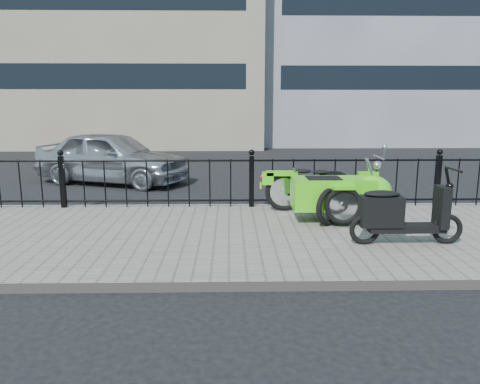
{
  "coord_description": "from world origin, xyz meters",
  "views": [
    {
      "loc": [
        -0.39,
        -7.27,
        2.1
      ],
      "look_at": [
        -0.24,
        -0.1,
        0.68
      ],
      "focal_mm": 35.0,
      "sensor_mm": 36.0,
      "label": 1
    }
  ],
  "objects_px": {
    "scooter": "(399,215)",
    "sedan_car": "(112,157)",
    "motorcycle_sidecar": "(341,191)",
    "spare_tire": "(330,207)"
  },
  "relations": [
    {
      "from": "scooter",
      "to": "sedan_car",
      "type": "distance_m",
      "value": 7.72
    },
    {
      "from": "scooter",
      "to": "sedan_car",
      "type": "bearing_deg",
      "value": 133.52
    },
    {
      "from": "sedan_car",
      "to": "motorcycle_sidecar",
      "type": "bearing_deg",
      "value": -110.75
    },
    {
      "from": "motorcycle_sidecar",
      "to": "spare_tire",
      "type": "xyz_separation_m",
      "value": [
        -0.27,
        -0.42,
        -0.17
      ]
    },
    {
      "from": "motorcycle_sidecar",
      "to": "scooter",
      "type": "relative_size",
      "value": 1.44
    },
    {
      "from": "scooter",
      "to": "spare_tire",
      "type": "distance_m",
      "value": 1.25
    },
    {
      "from": "scooter",
      "to": "sedan_car",
      "type": "height_order",
      "value": "sedan_car"
    },
    {
      "from": "motorcycle_sidecar",
      "to": "sedan_car",
      "type": "bearing_deg",
      "value": 139.11
    },
    {
      "from": "spare_tire",
      "to": "sedan_car",
      "type": "bearing_deg",
      "value": 134.74
    },
    {
      "from": "motorcycle_sidecar",
      "to": "spare_tire",
      "type": "distance_m",
      "value": 0.53
    }
  ]
}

